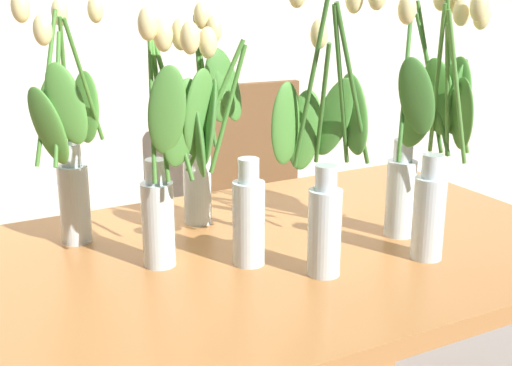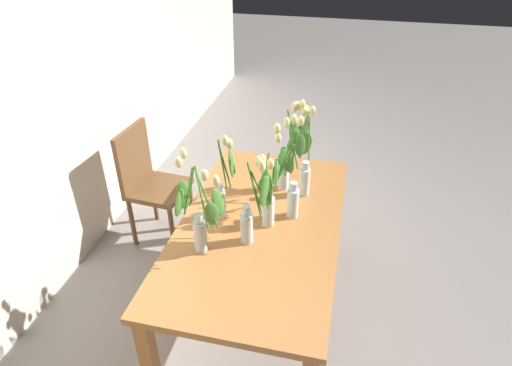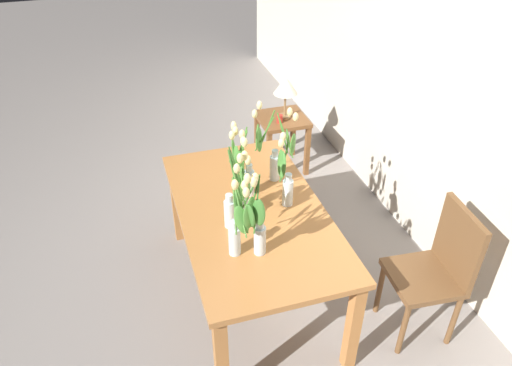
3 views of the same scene
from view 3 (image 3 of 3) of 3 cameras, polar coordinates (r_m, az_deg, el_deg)
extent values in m
plane|color=gray|center=(3.58, -0.47, -12.55)|extent=(18.00, 18.00, 0.00)
cube|color=beige|center=(3.42, 24.02, 9.67)|extent=(9.00, 0.10, 2.70)
cube|color=#B7753D|center=(3.09, -0.54, -3.46)|extent=(1.60, 0.90, 0.04)
cube|color=#B7753D|center=(3.84, -9.27, -2.28)|extent=(0.07, 0.07, 0.70)
cube|color=#B7753D|center=(2.80, -4.06, -20.02)|extent=(0.07, 0.07, 0.70)
cube|color=#B7753D|center=(3.98, 1.85, -0.34)|extent=(0.07, 0.07, 0.70)
cube|color=#B7753D|center=(2.98, 11.27, -16.14)|extent=(0.07, 0.07, 0.70)
cylinder|color=silver|center=(3.08, 3.73, -1.13)|extent=(0.07, 0.07, 0.18)
cylinder|color=silver|center=(3.02, 3.81, 0.64)|extent=(0.04, 0.04, 0.05)
cylinder|color=silver|center=(3.10, 3.70, -1.58)|extent=(0.06, 0.06, 0.11)
cylinder|color=#3D752D|center=(2.93, 3.33, 2.52)|extent=(0.03, 0.06, 0.27)
ellipsoid|color=#F4E093|center=(2.84, 2.97, 4.66)|extent=(0.04, 0.04, 0.06)
ellipsoid|color=#427F33|center=(2.88, 3.06, 2.16)|extent=(0.11, 0.06, 0.18)
cylinder|color=#3D752D|center=(2.93, 3.42, 2.91)|extent=(0.01, 0.05, 0.30)
ellipsoid|color=#F4E093|center=(2.85, 3.17, 5.42)|extent=(0.04, 0.04, 0.06)
ellipsoid|color=#427F33|center=(2.90, 2.86, 2.43)|extent=(0.08, 0.04, 0.17)
cylinder|color=silver|center=(3.32, 2.19, 1.77)|extent=(0.07, 0.07, 0.18)
cylinder|color=silver|center=(3.26, 2.23, 3.47)|extent=(0.04, 0.04, 0.05)
cylinder|color=silver|center=(3.33, 2.18, 1.34)|extent=(0.06, 0.06, 0.11)
cylinder|color=#478433|center=(3.20, 1.27, 6.21)|extent=(0.09, 0.08, 0.31)
ellipsoid|color=#F4E093|center=(3.16, 0.41, 9.08)|extent=(0.04, 0.04, 0.06)
ellipsoid|color=#4C8E38|center=(3.23, 0.37, 5.10)|extent=(0.11, 0.07, 0.18)
cylinder|color=#478433|center=(3.15, 3.46, 5.46)|extent=(0.10, 0.09, 0.29)
ellipsoid|color=#F4E093|center=(3.05, 4.64, 7.70)|extent=(0.04, 0.04, 0.06)
ellipsoid|color=#4C8E38|center=(3.19, 4.32, 4.46)|extent=(0.07, 0.07, 0.17)
cylinder|color=#478433|center=(3.19, 3.16, 5.79)|extent=(0.03, 0.08, 0.30)
ellipsoid|color=#F4E093|center=(3.12, 3.97, 8.29)|extent=(0.04, 0.04, 0.06)
ellipsoid|color=#4C8E38|center=(3.25, 3.79, 5.09)|extent=(0.08, 0.07, 0.17)
cylinder|color=#478433|center=(3.19, 0.99, 5.70)|extent=(0.06, 0.11, 0.27)
ellipsoid|color=#F4E093|center=(3.14, -0.16, 8.08)|extent=(0.04, 0.04, 0.06)
ellipsoid|color=#4C8E38|center=(3.18, 0.17, 5.47)|extent=(0.11, 0.07, 0.18)
cylinder|color=silver|center=(3.01, -1.38, -2.03)|extent=(0.07, 0.07, 0.18)
cylinder|color=silver|center=(2.95, -1.41, -0.23)|extent=(0.04, 0.04, 0.05)
cylinder|color=silver|center=(3.03, -1.37, -2.48)|extent=(0.06, 0.06, 0.11)
cylinder|color=#478433|center=(2.93, -1.52, 2.73)|extent=(0.12, 0.04, 0.26)
ellipsoid|color=#F4E093|center=(2.92, -1.63, 5.72)|extent=(0.04, 0.04, 0.06)
ellipsoid|color=#427F33|center=(2.99, -2.09, 2.36)|extent=(0.04, 0.10, 0.18)
cylinder|color=#478433|center=(2.91, -1.46, 2.32)|extent=(0.08, 0.03, 0.26)
ellipsoid|color=#F4E093|center=(2.88, -1.51, 4.92)|extent=(0.04, 0.04, 0.06)
ellipsoid|color=#427F33|center=(2.96, -2.01, 2.46)|extent=(0.07, 0.09, 0.18)
cylinder|color=silver|center=(2.91, -3.09, -3.61)|extent=(0.07, 0.07, 0.18)
cylinder|color=silver|center=(2.84, -3.16, -1.79)|extent=(0.04, 0.04, 0.05)
cylinder|color=silver|center=(2.93, -3.07, -4.07)|extent=(0.06, 0.06, 0.11)
cylinder|color=#3D752D|center=(2.76, -1.99, 0.33)|extent=(0.05, 0.10, 0.26)
ellipsoid|color=#F4E093|center=(2.68, -0.95, 2.68)|extent=(0.04, 0.04, 0.06)
ellipsoid|color=#4C8E38|center=(2.81, -1.06, -0.37)|extent=(0.09, 0.05, 0.18)
cylinder|color=#3D752D|center=(2.76, -2.20, 1.36)|extent=(0.02, 0.10, 0.34)
ellipsoid|color=#F4E093|center=(2.68, -1.36, 4.75)|extent=(0.04, 0.04, 0.06)
ellipsoid|color=#4C8E38|center=(2.83, -1.60, 0.52)|extent=(0.08, 0.03, 0.17)
cylinder|color=#3D752D|center=(2.71, -2.22, 0.52)|extent=(0.10, 0.07, 0.33)
ellipsoid|color=#F4E093|center=(2.58, -1.34, 3.22)|extent=(0.04, 0.04, 0.06)
ellipsoid|color=#4C8E38|center=(2.74, -1.15, -0.68)|extent=(0.10, 0.10, 0.18)
cylinder|color=#3D752D|center=(2.69, -2.50, 0.34)|extent=(0.12, 0.04, 0.33)
ellipsoid|color=#F4E093|center=(2.55, -1.88, 2.90)|extent=(0.04, 0.04, 0.06)
ellipsoid|color=#4C8E38|center=(2.71, -1.51, -0.98)|extent=(0.04, 0.12, 0.18)
cylinder|color=silver|center=(2.72, 0.45, -6.70)|extent=(0.07, 0.07, 0.18)
cylinder|color=silver|center=(2.65, 0.47, -4.84)|extent=(0.04, 0.04, 0.05)
cylinder|color=silver|center=(2.74, 0.45, -7.17)|extent=(0.06, 0.06, 0.11)
cylinder|color=#3D752D|center=(2.58, -0.95, -1.68)|extent=(0.09, 0.10, 0.30)
ellipsoid|color=#F4E093|center=(2.51, -2.26, 1.69)|extent=(0.04, 0.04, 0.06)
ellipsoid|color=#427F33|center=(2.58, -2.05, -1.98)|extent=(0.11, 0.07, 0.18)
cylinder|color=#3D752D|center=(2.52, -0.46, -2.75)|extent=(0.05, 0.09, 0.30)
ellipsoid|color=#F4E093|center=(2.40, -1.33, -0.26)|extent=(0.04, 0.04, 0.06)
ellipsoid|color=#427F33|center=(2.50, -0.70, -3.90)|extent=(0.10, 0.07, 0.18)
cylinder|color=#3D752D|center=(2.51, 0.09, -2.58)|extent=(0.07, 0.06, 0.33)
ellipsoid|color=#F4E093|center=(2.39, -0.24, 0.15)|extent=(0.04, 0.04, 0.06)
ellipsoid|color=#427F33|center=(2.48, 0.34, -3.45)|extent=(0.06, 0.07, 0.17)
cylinder|color=silver|center=(3.17, -0.80, 0.03)|extent=(0.07, 0.07, 0.18)
cylinder|color=silver|center=(3.10, -0.82, 1.78)|extent=(0.04, 0.04, 0.05)
cylinder|color=silver|center=(3.18, -0.80, -0.41)|extent=(0.06, 0.06, 0.11)
cylinder|color=#478433|center=(3.00, -1.87, 3.56)|extent=(0.04, 0.11, 0.26)
ellipsoid|color=#F4E093|center=(2.91, -2.84, 5.58)|extent=(0.04, 0.04, 0.06)
ellipsoid|color=#4C8E38|center=(2.97, -2.25, 3.04)|extent=(0.09, 0.05, 0.18)
cylinder|color=#478433|center=(3.02, -1.68, 3.83)|extent=(0.01, 0.08, 0.27)
ellipsoid|color=#F4E093|center=(2.95, -2.42, 6.09)|extent=(0.04, 0.04, 0.06)
ellipsoid|color=#4C8E38|center=(3.00, -2.32, 3.10)|extent=(0.11, 0.03, 0.18)
cylinder|color=#478433|center=(3.03, -1.78, 4.14)|extent=(0.04, 0.08, 0.30)
ellipsoid|color=#F4E093|center=(2.96, -2.62, 6.69)|extent=(0.04, 0.04, 0.06)
ellipsoid|color=#4C8E38|center=(3.01, -2.61, 3.82)|extent=(0.09, 0.06, 0.18)
cylinder|color=silver|center=(2.72, -2.52, -6.77)|extent=(0.07, 0.07, 0.18)
cylinder|color=silver|center=(2.65, -2.58, -4.90)|extent=(0.04, 0.04, 0.05)
cylinder|color=silver|center=(2.74, -2.50, -7.24)|extent=(0.06, 0.06, 0.11)
cylinder|color=#56933D|center=(2.51, -1.76, -2.43)|extent=(0.09, 0.06, 0.35)
ellipsoid|color=#F4E093|center=(2.38, -1.01, 0.52)|extent=(0.04, 0.04, 0.06)
ellipsoid|color=#4C8E38|center=(2.53, -0.63, -3.32)|extent=(0.07, 0.09, 0.18)
cylinder|color=#56933D|center=(2.50, -1.86, -3.22)|extent=(0.12, 0.04, 0.29)
ellipsoid|color=#F4E093|center=(2.37, -1.16, -1.12)|extent=(0.04, 0.04, 0.06)
ellipsoid|color=#4C8E38|center=(2.50, -0.82, -3.82)|extent=(0.04, 0.07, 0.17)
cylinder|color=#56933D|center=(2.52, -1.32, -2.36)|extent=(0.08, 0.09, 0.33)
ellipsoid|color=#F4E093|center=(2.40, -0.12, 0.59)|extent=(0.04, 0.04, 0.06)
ellipsoid|color=#4C8E38|center=(2.57, -0.20, -3.49)|extent=(0.10, 0.09, 0.18)
cylinder|color=#56933D|center=(2.51, -2.52, -2.78)|extent=(0.08, 0.02, 0.32)
ellipsoid|color=#F4E093|center=(2.39, -2.48, -0.20)|extent=(0.04, 0.04, 0.06)
ellipsoid|color=#4C8E38|center=(2.52, -1.70, -4.34)|extent=(0.06, 0.10, 0.18)
cube|color=brown|center=(3.22, 18.90, -10.41)|extent=(0.43, 0.43, 0.04)
cylinder|color=brown|center=(3.22, 16.82, -16.05)|extent=(0.04, 0.04, 0.43)
cylinder|color=brown|center=(3.41, 14.27, -11.86)|extent=(0.04, 0.04, 0.43)
cylinder|color=brown|center=(3.37, 22.11, -14.59)|extent=(0.04, 0.04, 0.43)
cylinder|color=brown|center=(3.55, 19.32, -10.70)|extent=(0.04, 0.04, 0.43)
cube|color=brown|center=(3.14, 22.61, -6.47)|extent=(0.40, 0.07, 0.46)
cube|color=brown|center=(4.60, 3.10, 7.48)|extent=(0.44, 0.44, 0.04)
cube|color=brown|center=(4.83, 0.11, 5.28)|extent=(0.04, 0.04, 0.51)
cube|color=brown|center=(4.52, 1.52, 3.01)|extent=(0.04, 0.04, 0.51)
cube|color=brown|center=(4.94, 4.35, 5.89)|extent=(0.04, 0.04, 0.51)
cube|color=brown|center=(4.64, 5.99, 3.72)|extent=(0.04, 0.04, 0.51)
cylinder|color=olive|center=(4.59, 3.35, 7.80)|extent=(0.12, 0.12, 0.02)
cylinder|color=olive|center=(4.54, 3.40, 9.14)|extent=(0.02, 0.02, 0.22)
cone|color=#F2E5C6|center=(4.46, 3.49, 11.34)|extent=(0.22, 0.22, 0.16)
cylinder|color=#B72D23|center=(4.48, 2.78, 7.50)|extent=(0.06, 0.06, 0.07)
camera|label=1|loc=(3.28, -25.26, 7.72)|focal=47.84mm
camera|label=2|loc=(4.26, -15.20, 28.72)|focal=30.29mm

